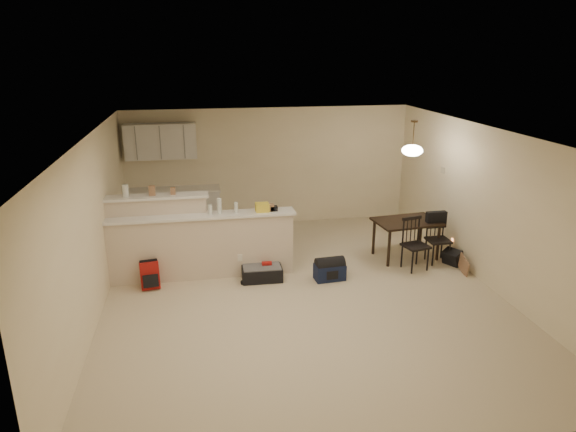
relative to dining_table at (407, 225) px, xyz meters
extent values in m
plane|color=beige|center=(-2.15, -1.10, -0.62)|extent=(7.00, 7.00, 0.00)
plane|color=white|center=(-2.15, -1.10, 1.88)|extent=(7.00, 7.00, 0.00)
cube|color=#F4E4BC|center=(-2.15, 2.40, 0.63)|extent=(6.00, 0.02, 2.50)
cube|color=#F4E4BC|center=(-2.15, -4.60, 0.63)|extent=(6.00, 0.02, 2.50)
cube|color=#F4E4BC|center=(-5.15, -1.10, 0.63)|extent=(0.02, 7.00, 2.50)
cube|color=#F4E4BC|center=(0.85, -1.10, 0.63)|extent=(0.02, 7.00, 2.50)
cube|color=beige|center=(-3.65, -0.20, -0.09)|extent=(3.00, 0.28, 1.05)
cube|color=white|center=(-3.65, -0.20, 0.45)|extent=(3.08, 0.38, 0.04)
cube|color=beige|center=(-4.35, 0.02, 0.06)|extent=(1.60, 0.24, 1.35)
cube|color=white|center=(-4.35, 0.02, 0.75)|extent=(1.68, 0.34, 0.04)
cube|color=white|center=(-4.35, 2.22, 1.28)|extent=(1.40, 0.34, 0.70)
cube|color=white|center=(-4.15, 2.09, -0.17)|extent=(1.80, 0.60, 0.90)
cube|color=beige|center=(0.83, 0.45, 0.88)|extent=(0.02, 0.12, 0.12)
cylinder|color=silver|center=(-4.81, 0.02, 0.87)|extent=(0.10, 0.10, 0.20)
cube|color=#936A4C|center=(-4.40, 0.02, 0.85)|extent=(0.10, 0.07, 0.16)
cube|color=#936A4C|center=(-4.07, 0.02, 0.83)|extent=(0.08, 0.06, 0.12)
cylinder|color=silver|center=(-3.35, -0.20, 0.60)|extent=(0.07, 0.07, 0.26)
cylinder|color=silver|center=(-3.08, -0.20, 0.56)|extent=(0.06, 0.06, 0.18)
cube|color=#936A4C|center=(-2.65, -0.20, 0.54)|extent=(0.22, 0.18, 0.14)
cube|color=#936A4C|center=(-2.45, -0.20, 0.51)|extent=(0.12, 0.10, 0.08)
cylinder|color=silver|center=(-3.50, -0.20, 0.55)|extent=(0.06, 0.06, 0.16)
cube|color=#936A4C|center=(-2.52, -0.20, 0.53)|extent=(0.13, 0.10, 0.12)
cube|color=black|center=(0.00, 0.00, 0.07)|extent=(1.20, 0.87, 0.04)
cylinder|color=black|center=(-0.45, -0.35, -0.29)|extent=(0.05, 0.05, 0.67)
cylinder|color=black|center=(0.52, -0.24, -0.29)|extent=(0.05, 0.05, 0.67)
cylinder|color=black|center=(-0.52, 0.24, -0.29)|extent=(0.05, 0.05, 0.67)
cylinder|color=black|center=(0.45, 0.35, -0.29)|extent=(0.05, 0.05, 0.67)
cylinder|color=brown|center=(0.00, 0.00, 1.63)|extent=(0.02, 0.02, 0.50)
cylinder|color=brown|center=(0.00, 0.00, 1.86)|extent=(0.12, 0.12, 0.03)
ellipsoid|color=white|center=(0.00, 0.00, 1.36)|extent=(0.36, 0.36, 0.20)
cube|color=black|center=(-2.71, -0.49, -0.51)|extent=(0.67, 0.44, 0.22)
cube|color=#A21512|center=(-4.50, -0.49, -0.40)|extent=(0.31, 0.23, 0.43)
cube|color=#131D3D|center=(-1.60, -0.70, -0.48)|extent=(0.51, 0.31, 0.27)
cube|color=black|center=(0.69, -0.49, -0.49)|extent=(0.33, 0.37, 0.27)
cube|color=#936A4C|center=(0.70, -0.87, -0.47)|extent=(0.06, 0.38, 0.29)
camera|label=1|loc=(-3.67, -8.22, 3.01)|focal=32.00mm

